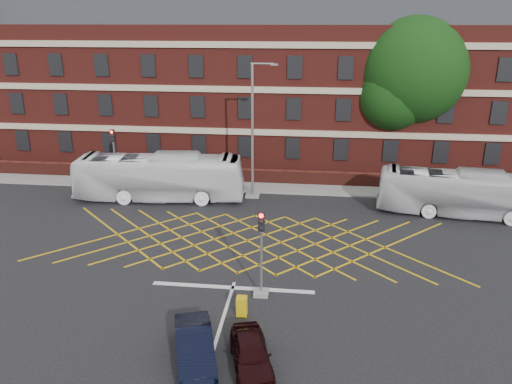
# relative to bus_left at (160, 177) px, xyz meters

# --- Properties ---
(ground) EXTENTS (120.00, 120.00, 0.00)m
(ground) POSITION_rel_bus_left_xyz_m (7.23, -8.45, -1.68)
(ground) COLOR black
(ground) RESTS_ON ground
(victorian_building) EXTENTS (51.00, 12.17, 20.40)m
(victorian_building) POSITION_rel_bus_left_xyz_m (7.47, 13.55, 6.15)
(victorian_building) COLOR maroon
(victorian_building) RESTS_ON ground
(boundary_wall) EXTENTS (56.00, 0.50, 1.10)m
(boundary_wall) POSITION_rel_bus_left_xyz_m (7.23, 4.55, -1.13)
(boundary_wall) COLOR #4D1B14
(boundary_wall) RESTS_ON ground
(far_pavement) EXTENTS (60.00, 3.00, 0.12)m
(far_pavement) POSITION_rel_bus_left_xyz_m (7.23, 3.55, -1.62)
(far_pavement) COLOR slate
(far_pavement) RESTS_ON ground
(box_junction_hatching) EXTENTS (8.22, 8.22, 0.02)m
(box_junction_hatching) POSITION_rel_bus_left_xyz_m (7.23, -6.45, -1.67)
(box_junction_hatching) COLOR #CC990C
(box_junction_hatching) RESTS_ON ground
(stop_line) EXTENTS (8.00, 0.30, 0.02)m
(stop_line) POSITION_rel_bus_left_xyz_m (7.23, -11.95, -1.67)
(stop_line) COLOR silver
(stop_line) RESTS_ON ground
(centre_line) EXTENTS (0.15, 14.00, 0.02)m
(centre_line) POSITION_rel_bus_left_xyz_m (7.23, -18.45, -1.67)
(centre_line) COLOR silver
(centre_line) RESTS_ON ground
(bus_left) EXTENTS (12.25, 3.73, 3.36)m
(bus_left) POSITION_rel_bus_left_xyz_m (0.00, 0.00, 0.00)
(bus_left) COLOR white
(bus_left) RESTS_ON ground
(bus_right) EXTENTS (11.20, 3.98, 3.05)m
(bus_right) POSITION_rel_bus_left_xyz_m (20.87, -0.71, -0.15)
(bus_right) COLOR silver
(bus_right) RESTS_ON ground
(car_navy) EXTENTS (2.54, 4.26, 1.33)m
(car_navy) POSITION_rel_bus_left_xyz_m (6.67, -17.58, -1.02)
(car_navy) COLOR black
(car_navy) RESTS_ON ground
(car_maroon) EXTENTS (2.28, 3.75, 1.19)m
(car_maroon) POSITION_rel_bus_left_xyz_m (8.85, -17.64, -1.09)
(car_maroon) COLOR black
(car_maroon) RESTS_ON ground
(deciduous_tree) EXTENTS (8.54, 8.54, 12.77)m
(deciduous_tree) POSITION_rel_bus_left_xyz_m (18.62, 8.94, 6.22)
(deciduous_tree) COLOR black
(deciduous_tree) RESTS_ON ground
(traffic_light_near) EXTENTS (0.70, 0.70, 4.27)m
(traffic_light_near) POSITION_rel_bus_left_xyz_m (8.68, -12.43, 0.08)
(traffic_light_near) COLOR slate
(traffic_light_near) RESTS_ON ground
(traffic_light_far) EXTENTS (0.70, 0.70, 4.27)m
(traffic_light_far) POSITION_rel_bus_left_xyz_m (-4.71, 3.49, 0.08)
(traffic_light_far) COLOR slate
(traffic_light_far) RESTS_ON ground
(street_lamp) EXTENTS (2.25, 1.00, 9.64)m
(street_lamp) POSITION_rel_bus_left_xyz_m (6.64, 1.35, 1.69)
(street_lamp) COLOR slate
(street_lamp) RESTS_ON ground
(direction_signs) EXTENTS (1.10, 0.16, 2.20)m
(direction_signs) POSITION_rel_bus_left_xyz_m (-5.77, 3.43, -0.30)
(direction_signs) COLOR gray
(direction_signs) RESTS_ON ground
(utility_cabinet) EXTENTS (0.46, 0.41, 0.93)m
(utility_cabinet) POSITION_rel_bus_left_xyz_m (8.01, -14.27, -1.22)
(utility_cabinet) COLOR #C8A00B
(utility_cabinet) RESTS_ON ground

